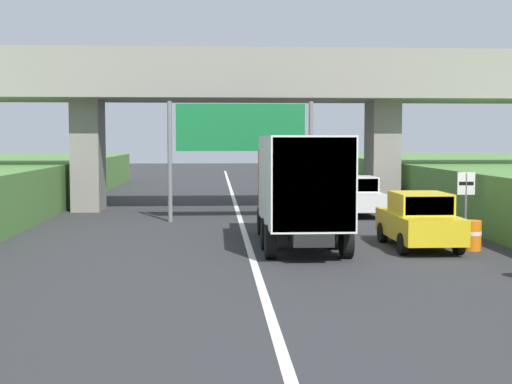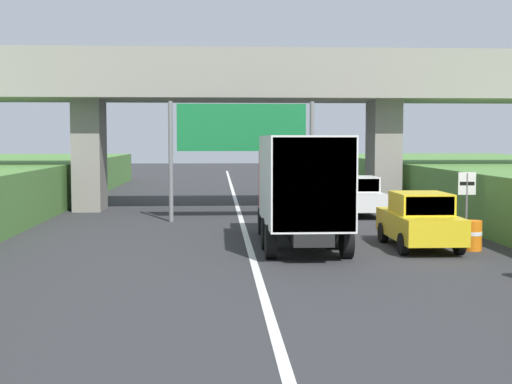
# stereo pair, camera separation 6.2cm
# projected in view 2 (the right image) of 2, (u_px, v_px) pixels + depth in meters

# --- Properties ---
(lane_centre_stripe) EXTENTS (0.20, 96.37, 0.01)m
(lane_centre_stripe) POSITION_uv_depth(u_px,v_px,m) (244.00, 227.00, 27.12)
(lane_centre_stripe) COLOR white
(lane_centre_stripe) RESTS_ON ground
(overpass_bridge) EXTENTS (40.00, 4.80, 7.35)m
(overpass_bridge) POSITION_uv_depth(u_px,v_px,m) (238.00, 93.00, 33.74)
(overpass_bridge) COLOR gray
(overpass_bridge) RESTS_ON ground
(overhead_highway_sign) EXTENTS (5.88, 0.18, 4.85)m
(overhead_highway_sign) POSITION_uv_depth(u_px,v_px,m) (242.00, 134.00, 28.93)
(overhead_highway_sign) COLOR slate
(overhead_highway_sign) RESTS_ON ground
(speed_limit_sign) EXTENTS (0.60, 0.08, 2.23)m
(speed_limit_sign) POSITION_uv_depth(u_px,v_px,m) (467.00, 195.00, 24.14)
(speed_limit_sign) COLOR slate
(speed_limit_sign) RESTS_ON ground
(truck_red) EXTENTS (2.44, 7.30, 3.44)m
(truck_red) POSITION_uv_depth(u_px,v_px,m) (300.00, 185.00, 22.25)
(truck_red) COLOR black
(truck_red) RESTS_ON ground
(truck_silver) EXTENTS (2.44, 7.30, 3.44)m
(truck_silver) POSITION_uv_depth(u_px,v_px,m) (316.00, 163.00, 41.85)
(truck_silver) COLOR black
(truck_silver) RESTS_ON ground
(car_yellow) EXTENTS (1.86, 4.10, 1.72)m
(car_yellow) POSITION_uv_depth(u_px,v_px,m) (420.00, 221.00, 21.92)
(car_yellow) COLOR gold
(car_yellow) RESTS_ON ground
(car_white) EXTENTS (1.86, 4.10, 1.72)m
(car_white) POSITION_uv_depth(u_px,v_px,m) (357.00, 196.00, 31.30)
(car_white) COLOR silver
(car_white) RESTS_ON ground
(construction_barrel_3) EXTENTS (0.57, 0.57, 0.90)m
(construction_barrel_3) POSITION_uv_depth(u_px,v_px,m) (472.00, 235.00, 21.54)
(construction_barrel_3) COLOR orange
(construction_barrel_3) RESTS_ON ground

